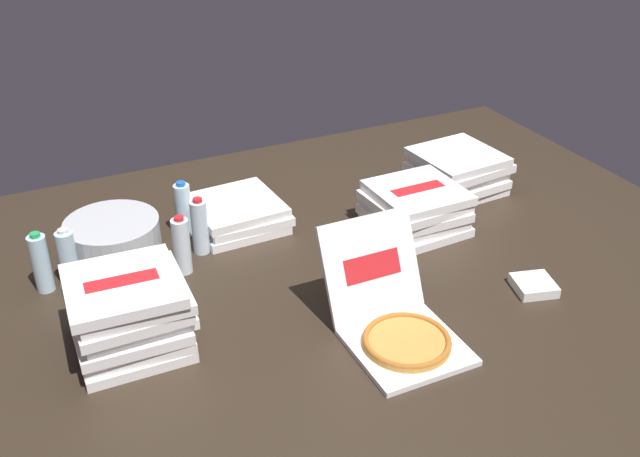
% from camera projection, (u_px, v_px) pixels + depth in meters
% --- Properties ---
extents(ground_plane, '(3.20, 2.40, 0.02)m').
position_uv_depth(ground_plane, '(330.00, 276.00, 2.77)').
color(ground_plane, '#2D2319').
extents(open_pizza_box, '(0.34, 0.49, 0.34)m').
position_uv_depth(open_pizza_box, '(397.00, 322.00, 2.40)').
color(open_pizza_box, white).
rests_on(open_pizza_box, ground_plane).
extents(pizza_stack_left_near, '(0.40, 0.40, 0.18)m').
position_uv_depth(pizza_stack_left_near, '(457.00, 171.00, 3.33)').
color(pizza_stack_left_near, white).
rests_on(pizza_stack_left_near, ground_plane).
extents(pizza_stack_center_far, '(0.38, 0.38, 0.26)m').
position_uv_depth(pizza_stack_center_far, '(129.00, 313.00, 2.34)').
color(pizza_stack_center_far, white).
rests_on(pizza_stack_center_far, ground_plane).
extents(pizza_stack_left_mid, '(0.37, 0.36, 0.11)m').
position_uv_depth(pizza_stack_left_mid, '(238.00, 213.00, 3.06)').
color(pizza_stack_left_mid, white).
rests_on(pizza_stack_left_mid, ground_plane).
extents(pizza_stack_left_far, '(0.37, 0.37, 0.18)m').
position_uv_depth(pizza_stack_left_far, '(415.00, 209.00, 3.01)').
color(pizza_stack_left_far, white).
rests_on(pizza_stack_left_far, ground_plane).
extents(ice_bucket, '(0.36, 0.36, 0.15)m').
position_uv_depth(ice_bucket, '(113.00, 239.00, 2.83)').
color(ice_bucket, '#B7BABF').
rests_on(ice_bucket, ground_plane).
extents(water_bottle_0, '(0.06, 0.06, 0.23)m').
position_uv_depth(water_bottle_0, '(41.00, 263.00, 2.62)').
color(water_bottle_0, silver).
rests_on(water_bottle_0, ground_plane).
extents(water_bottle_1, '(0.06, 0.06, 0.23)m').
position_uv_depth(water_bottle_1, '(200.00, 227.00, 2.84)').
color(water_bottle_1, silver).
rests_on(water_bottle_1, ground_plane).
extents(water_bottle_2, '(0.06, 0.06, 0.23)m').
position_uv_depth(water_bottle_2, '(68.00, 259.00, 2.64)').
color(water_bottle_2, silver).
rests_on(water_bottle_2, ground_plane).
extents(water_bottle_3, '(0.06, 0.06, 0.23)m').
position_uv_depth(water_bottle_3, '(182.00, 246.00, 2.72)').
color(water_bottle_3, white).
rests_on(water_bottle_3, ground_plane).
extents(water_bottle_4, '(0.06, 0.06, 0.23)m').
position_uv_depth(water_bottle_4, '(183.00, 209.00, 2.96)').
color(water_bottle_4, silver).
rests_on(water_bottle_4, ground_plane).
extents(napkin_pile, '(0.17, 0.17, 0.04)m').
position_uv_depth(napkin_pile, '(534.00, 285.00, 2.66)').
color(napkin_pile, white).
rests_on(napkin_pile, ground_plane).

